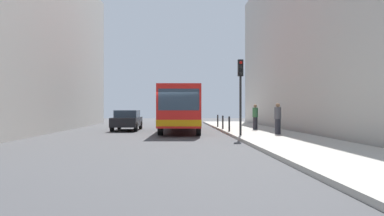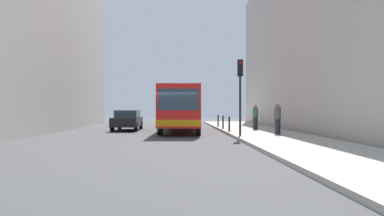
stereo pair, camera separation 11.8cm
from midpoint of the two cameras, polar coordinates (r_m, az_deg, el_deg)
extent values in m
plane|color=#424244|center=(21.10, -2.58, -4.44)|extent=(80.00, 80.00, 0.00)
cube|color=#ADA89E|center=(21.75, 11.83, -4.11)|extent=(4.40, 40.00, 0.15)
cube|color=#BCB7AD|center=(28.05, -27.17, 10.33)|extent=(7.00, 32.00, 13.34)
cube|color=#BCB7AD|center=(27.99, 22.15, 10.43)|extent=(7.00, 32.00, 13.43)
cube|color=red|center=(25.44, -1.61, 0.24)|extent=(2.90, 11.08, 2.50)
cube|color=orange|center=(25.45, -1.61, -1.90)|extent=(2.92, 11.10, 0.36)
cube|color=#2D3D4C|center=(19.96, -1.98, 1.34)|extent=(2.26, 0.14, 1.20)
cube|color=#2D3D4C|center=(25.94, -1.58, 1.00)|extent=(2.86, 9.49, 1.00)
cylinder|color=black|center=(21.56, 1.15, -3.02)|extent=(0.32, 1.01, 1.00)
cylinder|color=black|center=(21.63, -4.85, -3.01)|extent=(0.32, 1.01, 1.00)
cylinder|color=black|center=(29.35, 0.78, -2.25)|extent=(0.32, 1.01, 1.00)
cylinder|color=black|center=(29.40, -3.63, -2.25)|extent=(0.32, 1.01, 1.00)
cube|color=black|center=(27.00, -10.01, -2.14)|extent=(1.86, 4.42, 0.64)
cube|color=#2D3D4C|center=(27.14, -9.96, -0.90)|extent=(1.63, 2.48, 0.52)
cylinder|color=black|center=(25.42, -8.67, -2.98)|extent=(0.23, 0.64, 0.64)
cylinder|color=black|center=(25.67, -12.31, -2.95)|extent=(0.23, 0.64, 0.64)
cylinder|color=black|center=(28.40, -7.93, -2.68)|extent=(0.23, 0.64, 0.64)
cylinder|color=black|center=(28.62, -11.19, -2.66)|extent=(0.23, 0.64, 0.64)
cube|color=navy|center=(36.81, -1.49, -1.60)|extent=(1.94, 4.45, 0.64)
cube|color=#2D3D4C|center=(36.95, -1.50, -0.70)|extent=(1.68, 2.51, 0.52)
cylinder|color=black|center=(35.37, -0.05, -2.18)|extent=(0.24, 0.65, 0.64)
cylinder|color=black|center=(35.29, -2.71, -2.19)|extent=(0.24, 0.65, 0.64)
cylinder|color=black|center=(38.36, -0.37, -2.02)|extent=(0.24, 0.65, 0.64)
cylinder|color=black|center=(38.29, -2.82, -2.02)|extent=(0.24, 0.65, 0.64)
cylinder|color=black|center=(19.76, 7.75, 0.35)|extent=(0.12, 0.12, 3.20)
cube|color=black|center=(19.88, 7.75, 6.26)|extent=(0.28, 0.24, 0.90)
sphere|color=red|center=(19.79, 7.82, 7.11)|extent=(0.16, 0.16, 0.16)
sphere|color=black|center=(19.76, 7.82, 6.30)|extent=(0.16, 0.16, 0.16)
sphere|color=black|center=(19.73, 7.82, 5.50)|extent=(0.16, 0.16, 0.16)
cylinder|color=black|center=(23.14, 6.02, -2.51)|extent=(0.11, 0.11, 0.95)
cylinder|color=black|center=(26.21, 5.03, -2.23)|extent=(0.11, 0.11, 0.95)
cylinder|color=black|center=(29.30, 4.25, -2.01)|extent=(0.11, 0.11, 0.95)
cylinder|color=#26262D|center=(20.99, 13.47, -2.87)|extent=(0.32, 0.32, 0.86)
cylinder|color=#4C4C51|center=(20.97, 13.47, -0.78)|extent=(0.38, 0.38, 0.67)
sphere|color=#8C6647|center=(20.97, 13.47, 0.45)|extent=(0.24, 0.24, 0.24)
cylinder|color=#26262D|center=(25.48, 10.07, -2.39)|extent=(0.32, 0.32, 0.86)
cylinder|color=#336B3F|center=(25.46, 10.07, -0.68)|extent=(0.38, 0.38, 0.66)
sphere|color=#8C6647|center=(25.46, 10.07, 0.33)|extent=(0.24, 0.24, 0.24)
camera|label=1|loc=(0.06, -89.86, 0.00)|focal=33.92mm
camera|label=2|loc=(0.06, 90.14, 0.00)|focal=33.92mm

